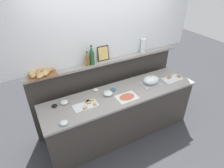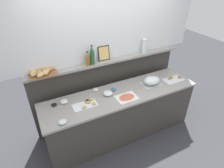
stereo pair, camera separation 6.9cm
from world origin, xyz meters
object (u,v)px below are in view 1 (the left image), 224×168
(wine_bottle_green, at_px, (92,56))
(cold_cuts_platter, at_px, (127,97))
(condiment_bowl_red, at_px, (54,106))
(sandwich_platter_front, at_px, (87,105))
(glass_bowl_large, at_px, (108,93))
(bread_basket, at_px, (40,73))
(water_carafe, at_px, (143,46))
(condiment_bowl_cream, at_px, (113,89))
(vinegar_bottle_amber, at_px, (87,60))
(serving_cloche, at_px, (151,80))
(condiment_bowl_teal, at_px, (95,90))
(sandwich_platter_rear, at_px, (172,78))
(framed_picture, at_px, (103,53))
(glass_bowl_medium, at_px, (64,123))
(glass_bowl_small, at_px, (64,102))

(wine_bottle_green, bearing_deg, cold_cuts_platter, -60.54)
(wine_bottle_green, bearing_deg, condiment_bowl_red, -160.80)
(sandwich_platter_front, distance_m, glass_bowl_large, 0.41)
(bread_basket, height_order, water_carafe, water_carafe)
(condiment_bowl_cream, bearing_deg, vinegar_bottle_amber, 138.71)
(glass_bowl_large, bearing_deg, serving_cloche, -4.20)
(bread_basket, xyz_separation_m, water_carafe, (1.79, -0.01, 0.09))
(sandwich_platter_front, relative_size, condiment_bowl_cream, 4.32)
(serving_cloche, height_order, condiment_bowl_teal, serving_cloche)
(sandwich_platter_rear, bearing_deg, vinegar_bottle_amber, 162.11)
(sandwich_platter_front, bearing_deg, framed_picture, 43.68)
(glass_bowl_medium, height_order, glass_bowl_small, glass_bowl_small)
(condiment_bowl_cream, distance_m, vinegar_bottle_amber, 0.65)
(vinegar_bottle_amber, bearing_deg, condiment_bowl_teal, -72.57)
(wine_bottle_green, xyz_separation_m, framed_picture, (0.22, 0.05, -0.02))
(condiment_bowl_red, bearing_deg, sandwich_platter_front, -24.35)
(cold_cuts_platter, relative_size, glass_bowl_large, 2.13)
(condiment_bowl_cream, distance_m, condiment_bowl_red, 0.96)
(wine_bottle_green, distance_m, vinegar_bottle_amber, 0.09)
(glass_bowl_medium, relative_size, glass_bowl_small, 0.92)
(condiment_bowl_cream, bearing_deg, bread_basket, 163.22)
(sandwich_platter_front, relative_size, framed_picture, 1.50)
(condiment_bowl_red, distance_m, bread_basket, 0.51)
(serving_cloche, bearing_deg, bread_basket, 165.39)
(vinegar_bottle_amber, height_order, bread_basket, vinegar_bottle_amber)
(condiment_bowl_teal, distance_m, condiment_bowl_red, 0.70)
(vinegar_bottle_amber, distance_m, framed_picture, 0.31)
(glass_bowl_small, bearing_deg, vinegar_bottle_amber, 25.10)
(serving_cloche, distance_m, condiment_bowl_red, 1.64)
(glass_bowl_large, bearing_deg, condiment_bowl_cream, 27.64)
(glass_bowl_small, distance_m, condiment_bowl_teal, 0.56)
(sandwich_platter_rear, relative_size, water_carafe, 1.45)
(cold_cuts_platter, height_order, bread_basket, bread_basket)
(condiment_bowl_red, bearing_deg, glass_bowl_large, -7.27)
(sandwich_platter_rear, xyz_separation_m, glass_bowl_small, (-1.93, 0.23, 0.01))
(glass_bowl_small, bearing_deg, condiment_bowl_cream, -2.78)
(framed_picture, bearing_deg, water_carafe, -2.84)
(serving_cloche, bearing_deg, sandwich_platter_rear, -7.03)
(sandwich_platter_front, bearing_deg, condiment_bowl_red, 155.65)
(serving_cloche, height_order, condiment_bowl_red, serving_cloche)
(glass_bowl_medium, distance_m, wine_bottle_green, 1.11)
(sandwich_platter_front, height_order, wine_bottle_green, wine_bottle_green)
(sandwich_platter_front, distance_m, bread_basket, 0.81)
(glass_bowl_small, height_order, condiment_bowl_red, glass_bowl_small)
(serving_cloche, bearing_deg, condiment_bowl_red, 174.24)
(condiment_bowl_teal, bearing_deg, wine_bottle_green, 77.29)
(glass_bowl_small, bearing_deg, glass_bowl_large, -9.37)
(condiment_bowl_cream, height_order, water_carafe, water_carafe)
(sandwich_platter_front, bearing_deg, vinegar_bottle_amber, 63.12)
(glass_bowl_small, xyz_separation_m, condiment_bowl_teal, (0.55, 0.09, -0.01))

